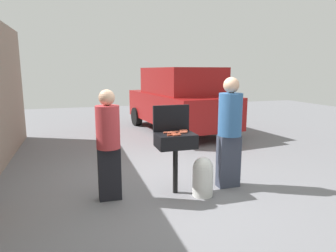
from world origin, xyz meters
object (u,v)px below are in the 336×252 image
(hot_dog_4, at_px, (183,131))
(person_right, at_px, (230,129))
(hot_dog_7, at_px, (183,130))
(hot_dog_0, at_px, (168,132))
(propane_tank, at_px, (203,176))
(hot_dog_5, at_px, (183,133))
(hot_dog_3, at_px, (184,132))
(parked_minivan, at_px, (179,100))
(hot_dog_8, at_px, (172,133))
(hot_dog_9, at_px, (177,135))
(hot_dog_2, at_px, (176,134))
(person_left, at_px, (108,141))
(hot_dog_1, at_px, (175,132))
(hot_dog_6, at_px, (171,135))
(bbq_grill, at_px, (175,143))

(hot_dog_4, bearing_deg, person_right, -7.35)
(hot_dog_7, bearing_deg, hot_dog_0, -165.00)
(propane_tank, relative_size, person_right, 0.34)
(hot_dog_5, height_order, person_right, person_right)
(hot_dog_0, relative_size, hot_dog_3, 1.00)
(hot_dog_0, distance_m, person_right, 1.05)
(propane_tank, distance_m, parked_minivan, 5.08)
(hot_dog_8, bearing_deg, hot_dog_4, 23.36)
(person_right, bearing_deg, parked_minivan, -82.77)
(parked_minivan, bearing_deg, hot_dog_9, 63.11)
(hot_dog_3, xyz_separation_m, hot_dog_9, (-0.18, -0.19, 0.00))
(hot_dog_0, relative_size, hot_dog_2, 1.00)
(parked_minivan, bearing_deg, hot_dog_2, 62.86)
(hot_dog_8, bearing_deg, propane_tank, -27.88)
(person_left, distance_m, person_right, 1.97)
(hot_dog_1, height_order, person_right, person_right)
(hot_dog_0, height_order, hot_dog_7, same)
(hot_dog_0, xyz_separation_m, hot_dog_3, (0.25, -0.03, 0.00))
(hot_dog_5, height_order, parked_minivan, parked_minivan)
(hot_dog_9, height_order, person_right, person_right)
(hot_dog_0, relative_size, hot_dog_7, 1.00)
(hot_dog_5, relative_size, hot_dog_6, 1.00)
(hot_dog_2, distance_m, hot_dog_4, 0.27)
(bbq_grill, bearing_deg, hot_dog_3, 10.87)
(hot_dog_2, bearing_deg, bbq_grill, 73.50)
(hot_dog_4, height_order, hot_dog_6, same)
(hot_dog_5, relative_size, hot_dog_8, 1.00)
(person_left, bearing_deg, hot_dog_0, 11.32)
(parked_minivan, bearing_deg, hot_dog_4, 64.26)
(hot_dog_8, bearing_deg, hot_dog_3, 7.45)
(propane_tank, bearing_deg, bbq_grill, 148.40)
(hot_dog_8, height_order, person_right, person_right)
(hot_dog_7, height_order, parked_minivan, parked_minivan)
(person_left, bearing_deg, person_right, 10.16)
(person_right, distance_m, parked_minivan, 4.69)
(hot_dog_1, bearing_deg, hot_dog_3, -16.93)
(hot_dog_2, height_order, hot_dog_4, same)
(hot_dog_8, height_order, hot_dog_9, same)
(hot_dog_8, relative_size, person_left, 0.08)
(hot_dog_0, xyz_separation_m, propane_tank, (0.49, -0.28, -0.66))
(hot_dog_4, height_order, hot_dog_8, same)
(hot_dog_6, bearing_deg, hot_dog_9, -25.86)
(hot_dog_7, xyz_separation_m, person_right, (0.76, -0.13, 0.01))
(hot_dog_9, relative_size, propane_tank, 0.21)
(bbq_grill, distance_m, hot_dog_5, 0.20)
(hot_dog_9, relative_size, person_right, 0.07)
(person_right, bearing_deg, hot_dog_0, 13.60)
(hot_dog_4, bearing_deg, hot_dog_8, -156.64)
(bbq_grill, distance_m, hot_dog_4, 0.25)
(person_right, bearing_deg, hot_dog_2, 21.55)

